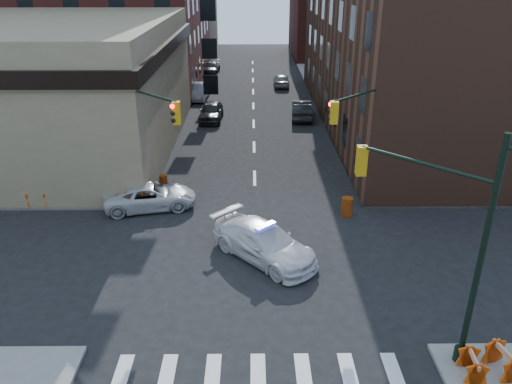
{
  "coord_description": "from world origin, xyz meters",
  "views": [
    {
      "loc": [
        -0.19,
        -19.23,
        12.27
      ],
      "look_at": [
        0.02,
        3.0,
        2.2
      ],
      "focal_mm": 35.0,
      "sensor_mm": 36.0,
      "label": 1
    }
  ],
  "objects_px": {
    "barrel_bank": "(164,182)",
    "barrel_road": "(347,207)",
    "parked_car_wnear": "(211,111)",
    "barricade_nw_a": "(135,198)",
    "barricade_se_a": "(503,361)",
    "pedestrian_a": "(61,188)",
    "parked_car_enear": "(302,109)",
    "police_car": "(264,242)",
    "pickup": "(150,196)",
    "pedestrian_b": "(81,183)",
    "parked_car_wfar": "(199,91)"
  },
  "relations": [
    {
      "from": "parked_car_wnear",
      "to": "barrel_bank",
      "type": "bearing_deg",
      "value": -94.94
    },
    {
      "from": "barrel_bank",
      "to": "barrel_road",
      "type": "bearing_deg",
      "value": -19.57
    },
    {
      "from": "pickup",
      "to": "pedestrian_a",
      "type": "height_order",
      "value": "pedestrian_a"
    },
    {
      "from": "barrel_bank",
      "to": "barricade_nw_a",
      "type": "height_order",
      "value": "barricade_nw_a"
    },
    {
      "from": "barrel_road",
      "to": "barricade_se_a",
      "type": "height_order",
      "value": "barrel_road"
    },
    {
      "from": "pickup",
      "to": "parked_car_wnear",
      "type": "distance_m",
      "value": 17.49
    },
    {
      "from": "barricade_se_a",
      "to": "barricade_nw_a",
      "type": "height_order",
      "value": "barricade_nw_a"
    },
    {
      "from": "pickup",
      "to": "barrel_road",
      "type": "bearing_deg",
      "value": -108.06
    },
    {
      "from": "pickup",
      "to": "parked_car_wfar",
      "type": "bearing_deg",
      "value": -12.96
    },
    {
      "from": "police_car",
      "to": "parked_car_enear",
      "type": "xyz_separation_m",
      "value": [
        3.88,
        23.19,
        0.0
      ]
    },
    {
      "from": "pickup",
      "to": "pedestrian_b",
      "type": "xyz_separation_m",
      "value": [
        -4.22,
        1.34,
        0.25
      ]
    },
    {
      "from": "parked_car_wnear",
      "to": "pedestrian_b",
      "type": "distance_m",
      "value": 17.22
    },
    {
      "from": "barrel_road",
      "to": "barrel_bank",
      "type": "xyz_separation_m",
      "value": [
        -10.42,
        3.7,
        -0.09
      ]
    },
    {
      "from": "parked_car_enear",
      "to": "barrel_road",
      "type": "relative_size",
      "value": 4.6
    },
    {
      "from": "pedestrian_a",
      "to": "barrel_bank",
      "type": "distance_m",
      "value": 5.81
    },
    {
      "from": "police_car",
      "to": "pedestrian_a",
      "type": "distance_m",
      "value": 12.39
    },
    {
      "from": "barricade_nw_a",
      "to": "police_car",
      "type": "bearing_deg",
      "value": -35.57
    },
    {
      "from": "pedestrian_b",
      "to": "barrel_road",
      "type": "height_order",
      "value": "pedestrian_b"
    },
    {
      "from": "pedestrian_b",
      "to": "barricade_nw_a",
      "type": "distance_m",
      "value": 3.72
    },
    {
      "from": "parked_car_enear",
      "to": "pedestrian_a",
      "type": "bearing_deg",
      "value": 54.07
    },
    {
      "from": "barricade_se_a",
      "to": "pedestrian_a",
      "type": "bearing_deg",
      "value": 41.59
    },
    {
      "from": "parked_car_wfar",
      "to": "pedestrian_a",
      "type": "bearing_deg",
      "value": -97.01
    },
    {
      "from": "parked_car_wfar",
      "to": "pedestrian_b",
      "type": "distance_m",
      "value": 24.13
    },
    {
      "from": "parked_car_wnear",
      "to": "barricade_se_a",
      "type": "distance_m",
      "value": 32.2
    },
    {
      "from": "parked_car_enear",
      "to": "parked_car_wnear",
      "type": "bearing_deg",
      "value": 8.15
    },
    {
      "from": "pedestrian_b",
      "to": "pickup",
      "type": "bearing_deg",
      "value": -3.26
    },
    {
      "from": "barrel_road",
      "to": "parked_car_wfar",
      "type": "bearing_deg",
      "value": 111.73
    },
    {
      "from": "parked_car_enear",
      "to": "barrel_road",
      "type": "height_order",
      "value": "parked_car_enear"
    },
    {
      "from": "barrel_road",
      "to": "barricade_se_a",
      "type": "distance_m",
      "value": 11.96
    },
    {
      "from": "barrel_road",
      "to": "parked_car_enear",
      "type": "bearing_deg",
      "value": 92.02
    },
    {
      "from": "parked_car_enear",
      "to": "barricade_nw_a",
      "type": "bearing_deg",
      "value": 63.25
    },
    {
      "from": "pickup",
      "to": "parked_car_wnear",
      "type": "height_order",
      "value": "parked_car_wnear"
    },
    {
      "from": "parked_car_enear",
      "to": "pedestrian_b",
      "type": "height_order",
      "value": "pedestrian_b"
    },
    {
      "from": "parked_car_wnear",
      "to": "barricade_nw_a",
      "type": "xyz_separation_m",
      "value": [
        -2.9,
        -17.47,
        -0.14
      ]
    },
    {
      "from": "pedestrian_a",
      "to": "barricade_nw_a",
      "type": "height_order",
      "value": "pedestrian_a"
    },
    {
      "from": "barrel_road",
      "to": "barrel_bank",
      "type": "height_order",
      "value": "barrel_road"
    },
    {
      "from": "parked_car_enear",
      "to": "barrel_road",
      "type": "xyz_separation_m",
      "value": [
        0.67,
        -18.98,
        -0.27
      ]
    },
    {
      "from": "barricade_nw_a",
      "to": "pedestrian_a",
      "type": "bearing_deg",
      "value": 176.97
    },
    {
      "from": "barrel_bank",
      "to": "barricade_se_a",
      "type": "relative_size",
      "value": 0.73
    },
    {
      "from": "parked_car_wfar",
      "to": "barrel_road",
      "type": "xyz_separation_m",
      "value": [
        10.42,
        -26.14,
        -0.25
      ]
    },
    {
      "from": "police_car",
      "to": "barricade_nw_a",
      "type": "relative_size",
      "value": 4.08
    },
    {
      "from": "police_car",
      "to": "pedestrian_a",
      "type": "relative_size",
      "value": 2.87
    },
    {
      "from": "police_car",
      "to": "barrel_bank",
      "type": "xyz_separation_m",
      "value": [
        -5.87,
        7.91,
        -0.36
      ]
    },
    {
      "from": "parked_car_wnear",
      "to": "barricade_nw_a",
      "type": "distance_m",
      "value": 17.71
    },
    {
      "from": "parked_car_enear",
      "to": "pedestrian_b",
      "type": "bearing_deg",
      "value": 53.57
    },
    {
      "from": "pedestrian_b",
      "to": "barrel_road",
      "type": "relative_size",
      "value": 1.49
    },
    {
      "from": "barrel_bank",
      "to": "parked_car_enear",
      "type": "bearing_deg",
      "value": 57.45
    },
    {
      "from": "pickup",
      "to": "barricade_se_a",
      "type": "bearing_deg",
      "value": -144.88
    },
    {
      "from": "barrel_road",
      "to": "barricade_nw_a",
      "type": "xyz_separation_m",
      "value": [
        -11.52,
        0.99,
        0.13
      ]
    },
    {
      "from": "parked_car_enear",
      "to": "barrel_road",
      "type": "distance_m",
      "value": 19.0
    }
  ]
}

